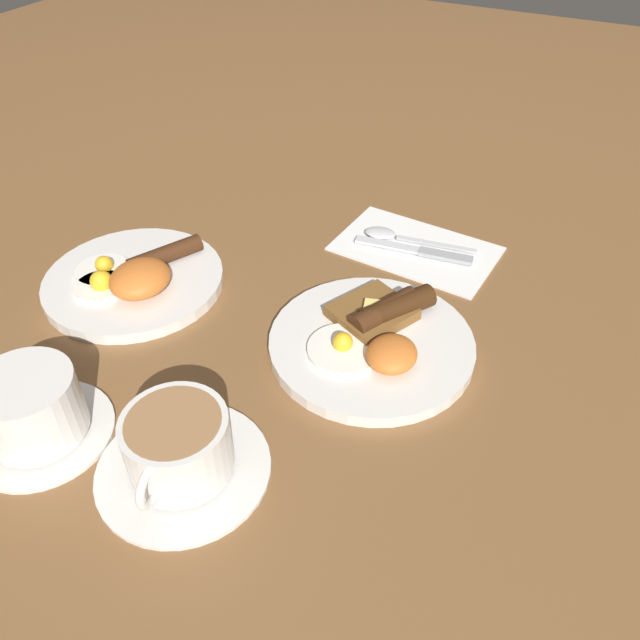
{
  "coord_description": "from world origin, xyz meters",
  "views": [
    {
      "loc": [
        -0.5,
        -0.18,
        0.49
      ],
      "look_at": [
        -0.01,
        0.06,
        0.03
      ],
      "focal_mm": 35.0,
      "sensor_mm": 36.0,
      "label": 1
    }
  ],
  "objects_px": {
    "breakfast_plate_near": "(374,338)",
    "knife": "(420,251)",
    "breakfast_plate_far": "(134,279)",
    "teacup_far": "(33,410)",
    "teacup_near": "(179,451)",
    "spoon": "(392,235)"
  },
  "relations": [
    {
      "from": "breakfast_plate_near",
      "to": "knife",
      "type": "bearing_deg",
      "value": 4.48
    },
    {
      "from": "breakfast_plate_far",
      "to": "breakfast_plate_near",
      "type": "bearing_deg",
      "value": -83.75
    },
    {
      "from": "breakfast_plate_far",
      "to": "knife",
      "type": "bearing_deg",
      "value": -52.24
    },
    {
      "from": "teacup_far",
      "to": "breakfast_plate_far",
      "type": "bearing_deg",
      "value": 17.34
    },
    {
      "from": "breakfast_plate_near",
      "to": "teacup_far",
      "type": "distance_m",
      "value": 0.36
    },
    {
      "from": "teacup_near",
      "to": "spoon",
      "type": "relative_size",
      "value": 1.05
    },
    {
      "from": "breakfast_plate_far",
      "to": "knife",
      "type": "height_order",
      "value": "breakfast_plate_far"
    },
    {
      "from": "breakfast_plate_near",
      "to": "spoon",
      "type": "relative_size",
      "value": 1.5
    },
    {
      "from": "breakfast_plate_far",
      "to": "spoon",
      "type": "distance_m",
      "value": 0.36
    },
    {
      "from": "spoon",
      "to": "breakfast_plate_near",
      "type": "bearing_deg",
      "value": 98.42
    },
    {
      "from": "spoon",
      "to": "teacup_far",
      "type": "bearing_deg",
      "value": 61.49
    },
    {
      "from": "teacup_far",
      "to": "spoon",
      "type": "distance_m",
      "value": 0.52
    },
    {
      "from": "teacup_far",
      "to": "breakfast_plate_near",
      "type": "bearing_deg",
      "value": -42.68
    },
    {
      "from": "teacup_far",
      "to": "spoon",
      "type": "relative_size",
      "value": 0.9
    },
    {
      "from": "knife",
      "to": "teacup_far",
      "type": "bearing_deg",
      "value": 56.65
    },
    {
      "from": "teacup_near",
      "to": "knife",
      "type": "height_order",
      "value": "teacup_near"
    },
    {
      "from": "teacup_far",
      "to": "knife",
      "type": "distance_m",
      "value": 0.52
    },
    {
      "from": "knife",
      "to": "spoon",
      "type": "relative_size",
      "value": 1.05
    },
    {
      "from": "breakfast_plate_near",
      "to": "teacup_near",
      "type": "height_order",
      "value": "teacup_near"
    },
    {
      "from": "breakfast_plate_near",
      "to": "spoon",
      "type": "distance_m",
      "value": 0.23
    },
    {
      "from": "teacup_near",
      "to": "spoon",
      "type": "height_order",
      "value": "teacup_near"
    },
    {
      "from": "breakfast_plate_far",
      "to": "spoon",
      "type": "xyz_separation_m",
      "value": [
        0.25,
        -0.26,
        -0.01
      ]
    }
  ]
}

